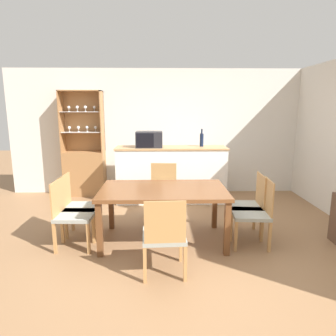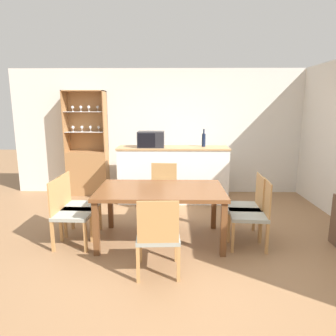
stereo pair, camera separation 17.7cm
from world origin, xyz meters
The scene contains 13 objects.
ground_plane centered at (0.00, 0.00, 0.00)m, with size 18.00×18.00×0.00m, color #936B47.
wall_back centered at (0.00, 2.63, 1.27)m, with size 6.80×0.06×2.55m.
kitchen_counter centered at (-0.09, 1.94, 0.53)m, with size 2.08×0.54×1.06m.
display_cabinet centered at (-1.85, 2.43, 0.62)m, with size 0.82×0.36×2.11m.
dining_table centered at (-0.25, 0.20, 0.65)m, with size 1.66×0.99×0.73m.
dining_chair_side_right_near centered at (0.93, 0.05, 0.44)m, with size 0.49×0.49×0.88m.
dining_chair_side_left_far centered at (-1.43, 0.35, 0.44)m, with size 0.47×0.47×0.88m.
dining_chair_side_right_far centered at (0.93, 0.35, 0.44)m, with size 0.48×0.48×0.88m.
dining_chair_head_far centered at (-0.25, 1.04, 0.44)m, with size 0.49×0.49×0.88m.
dining_chair_side_left_near centered at (-1.43, 0.05, 0.44)m, with size 0.47×0.47×0.88m.
dining_chair_head_near centered at (-0.25, -0.64, 0.44)m, with size 0.48×0.48×0.88m.
microwave centered at (-0.50, 1.91, 1.20)m, with size 0.49×0.35×0.29m.
wine_bottle centered at (0.49, 2.01, 1.19)m, with size 0.07×0.07×0.33m.
Camera 1 is at (-0.28, -3.62, 1.79)m, focal length 32.00 mm.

